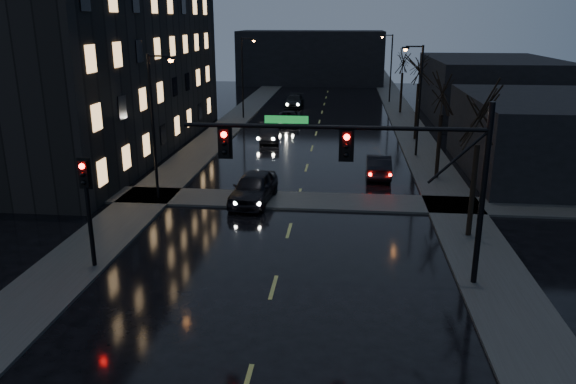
% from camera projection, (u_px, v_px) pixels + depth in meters
% --- Properties ---
extents(sidewalk_left, '(3.00, 140.00, 0.12)m').
position_uv_depth(sidewalk_left, '(215.00, 138.00, 47.76)').
color(sidewalk_left, '#2D2D2B').
rests_on(sidewalk_left, ground).
extents(sidewalk_right, '(3.00, 140.00, 0.12)m').
position_uv_depth(sidewalk_right, '(417.00, 142.00, 46.11)').
color(sidewalk_right, '#2D2D2B').
rests_on(sidewalk_right, ground).
extents(sidewalk_cross, '(40.00, 3.00, 0.12)m').
position_uv_depth(sidewalk_cross, '(297.00, 201.00, 31.25)').
color(sidewalk_cross, '#2D2D2B').
rests_on(sidewalk_cross, ground).
extents(apartment_block, '(12.00, 30.00, 12.00)m').
position_uv_depth(apartment_block, '(92.00, 71.00, 42.03)').
color(apartment_block, black).
rests_on(apartment_block, ground).
extents(commercial_right_near, '(10.00, 14.00, 5.00)m').
position_uv_depth(commercial_right_near, '(547.00, 136.00, 36.15)').
color(commercial_right_near, black).
rests_on(commercial_right_near, ground).
extents(commercial_right_far, '(12.00, 18.00, 6.00)m').
position_uv_depth(commercial_right_far, '(489.00, 88.00, 56.77)').
color(commercial_right_far, black).
rests_on(commercial_right_far, ground).
extents(far_block, '(22.00, 10.00, 8.00)m').
position_uv_depth(far_block, '(311.00, 58.00, 86.93)').
color(far_block, black).
rests_on(far_block, ground).
extents(signal_mast, '(11.11, 0.41, 7.00)m').
position_uv_depth(signal_mast, '(380.00, 159.00, 20.43)').
color(signal_mast, black).
rests_on(signal_mast, ground).
extents(signal_pole_left, '(0.35, 0.41, 4.53)m').
position_uv_depth(signal_pole_left, '(87.00, 198.00, 22.07)').
color(signal_pole_left, black).
rests_on(signal_pole_left, ground).
extents(tree_near, '(3.52, 3.52, 8.08)m').
position_uv_depth(tree_near, '(481.00, 104.00, 24.34)').
color(tree_near, black).
rests_on(tree_near, ground).
extents(tree_mid_a, '(3.30, 3.30, 7.58)m').
position_uv_depth(tree_mid_a, '(443.00, 86.00, 33.96)').
color(tree_mid_a, black).
rests_on(tree_mid_a, ground).
extents(tree_mid_b, '(3.74, 3.74, 8.59)m').
position_uv_depth(tree_mid_b, '(420.00, 60.00, 45.13)').
color(tree_mid_b, black).
rests_on(tree_mid_b, ground).
extents(tree_far, '(3.43, 3.43, 7.88)m').
position_uv_depth(tree_far, '(403.00, 56.00, 58.60)').
color(tree_far, black).
rests_on(tree_far, ground).
extents(streetlight_l_near, '(1.53, 0.28, 8.00)m').
position_uv_depth(streetlight_l_near, '(156.00, 116.00, 30.12)').
color(streetlight_l_near, black).
rests_on(streetlight_l_near, ground).
extents(streetlight_l_far, '(1.53, 0.28, 8.00)m').
position_uv_depth(streetlight_l_far, '(244.00, 71.00, 55.78)').
color(streetlight_l_far, black).
rests_on(streetlight_l_far, ground).
extents(streetlight_r_mid, '(1.53, 0.28, 8.00)m').
position_uv_depth(streetlight_r_mid, '(417.00, 92.00, 40.05)').
color(streetlight_r_mid, black).
rests_on(streetlight_r_mid, ground).
extents(streetlight_r_far, '(1.53, 0.28, 8.00)m').
position_uv_depth(streetlight_r_far, '(389.00, 62.00, 66.66)').
color(streetlight_r_far, black).
rests_on(streetlight_r_far, ground).
extents(oncoming_car_a, '(2.45, 5.12, 1.69)m').
position_uv_depth(oncoming_car_a, '(254.00, 188.00, 30.93)').
color(oncoming_car_a, black).
rests_on(oncoming_car_a, ground).
extents(oncoming_car_b, '(2.17, 4.75, 1.51)m').
position_uv_depth(oncoming_car_b, '(269.00, 132.00, 46.53)').
color(oncoming_car_b, black).
rests_on(oncoming_car_b, ground).
extents(oncoming_car_c, '(2.23, 4.69, 1.29)m').
position_uv_depth(oncoming_car_c, '(289.00, 118.00, 53.66)').
color(oncoming_car_c, black).
rests_on(oncoming_car_c, ground).
extents(oncoming_car_d, '(2.05, 4.93, 1.42)m').
position_uv_depth(oncoming_car_d, '(294.00, 101.00, 64.26)').
color(oncoming_car_d, black).
rests_on(oncoming_car_d, ground).
extents(lead_car, '(1.59, 4.39, 1.44)m').
position_uv_depth(lead_car, '(378.00, 165.00, 36.09)').
color(lead_car, black).
rests_on(lead_car, ground).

